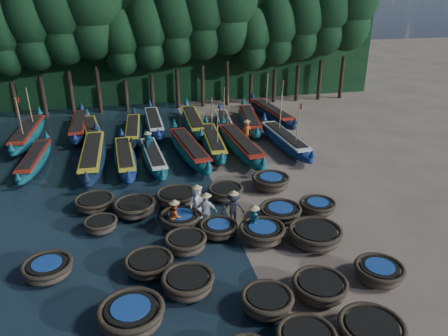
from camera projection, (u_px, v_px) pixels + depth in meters
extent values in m
plane|color=gray|center=(226.00, 212.00, 22.27)|extent=(120.00, 120.00, 0.00)
cube|color=black|center=(171.00, 47.00, 41.29)|extent=(40.00, 3.00, 10.00)
torus|color=#393021|center=(307.00, 335.00, 13.80)|extent=(1.98, 1.98, 0.18)
cylinder|color=black|center=(307.00, 334.00, 13.79)|extent=(1.50, 1.50, 0.05)
ellipsoid|color=#4C3E30|center=(371.00, 333.00, 14.23)|extent=(2.64, 2.64, 0.64)
torus|color=#393021|center=(372.00, 326.00, 14.11)|extent=(2.22, 2.22, 0.19)
cylinder|color=black|center=(372.00, 325.00, 14.10)|extent=(1.70, 1.70, 0.06)
ellipsoid|color=#4C3E30|center=(132.00, 318.00, 14.78)|extent=(2.75, 2.75, 0.75)
torus|color=#393021|center=(131.00, 310.00, 14.64)|extent=(2.31, 2.31, 0.23)
cylinder|color=black|center=(131.00, 309.00, 14.63)|extent=(1.75, 1.75, 0.07)
cylinder|color=#1A4393|center=(131.00, 308.00, 14.61)|extent=(1.35, 1.35, 0.05)
ellipsoid|color=#4C3E30|center=(188.00, 285.00, 16.38)|extent=(2.17, 2.17, 0.70)
torus|color=#393021|center=(188.00, 278.00, 16.25)|extent=(2.03, 2.03, 0.21)
cylinder|color=black|center=(188.00, 277.00, 16.23)|extent=(1.52, 1.52, 0.06)
ellipsoid|color=#4C3E30|center=(267.00, 304.00, 15.46)|extent=(2.15, 2.15, 0.67)
torus|color=#393021|center=(267.00, 297.00, 15.34)|extent=(1.92, 1.92, 0.20)
cylinder|color=black|center=(267.00, 296.00, 15.32)|extent=(1.44, 1.44, 0.06)
ellipsoid|color=#4C3E30|center=(320.00, 289.00, 16.24)|extent=(2.15, 2.15, 0.62)
torus|color=#393021|center=(320.00, 283.00, 16.12)|extent=(2.10, 2.10, 0.19)
cylinder|color=black|center=(320.00, 282.00, 16.11)|extent=(1.60, 1.60, 0.06)
ellipsoid|color=#4C3E30|center=(379.00, 274.00, 17.10)|extent=(2.16, 2.16, 0.62)
torus|color=#393021|center=(380.00, 268.00, 16.98)|extent=(1.97, 1.97, 0.19)
cylinder|color=black|center=(380.00, 267.00, 16.97)|extent=(1.49, 1.49, 0.06)
cylinder|color=#1A4393|center=(380.00, 266.00, 16.95)|extent=(1.15, 1.15, 0.04)
ellipsoid|color=#4C3E30|center=(48.00, 271.00, 17.27)|extent=(2.45, 2.45, 0.61)
torus|color=#393021|center=(47.00, 265.00, 17.16)|extent=(2.00, 2.00, 0.19)
cylinder|color=black|center=(47.00, 264.00, 17.14)|extent=(1.52, 1.52, 0.06)
cylinder|color=#1A4393|center=(47.00, 263.00, 17.13)|extent=(1.17, 1.17, 0.04)
ellipsoid|color=#4C3E30|center=(149.00, 266.00, 17.58)|extent=(2.39, 2.39, 0.60)
torus|color=#393021|center=(149.00, 260.00, 17.47)|extent=(1.99, 1.99, 0.18)
cylinder|color=black|center=(149.00, 259.00, 17.45)|extent=(1.52, 1.52, 0.05)
ellipsoid|color=#4C3E30|center=(186.00, 245.00, 18.91)|extent=(2.22, 2.22, 0.66)
torus|color=#393021|center=(186.00, 239.00, 18.78)|extent=(1.87, 1.87, 0.20)
cylinder|color=black|center=(185.00, 238.00, 18.76)|extent=(1.40, 1.40, 0.06)
ellipsoid|color=#4C3E30|center=(262.00, 235.00, 19.62)|extent=(2.18, 2.18, 0.69)
torus|color=#393021|center=(262.00, 228.00, 19.49)|extent=(2.13, 2.13, 0.21)
cylinder|color=black|center=(262.00, 228.00, 19.47)|extent=(1.61, 1.61, 0.06)
cylinder|color=#1A4393|center=(262.00, 227.00, 19.46)|extent=(1.24, 1.24, 0.04)
ellipsoid|color=#4C3E30|center=(315.00, 237.00, 19.43)|extent=(2.52, 2.52, 0.71)
torus|color=#393021|center=(315.00, 231.00, 19.30)|extent=(2.43, 2.43, 0.22)
cylinder|color=black|center=(316.00, 230.00, 19.28)|extent=(1.85, 1.85, 0.06)
ellipsoid|color=#4C3E30|center=(101.00, 226.00, 20.41)|extent=(1.68, 1.68, 0.56)
torus|color=#393021|center=(100.00, 221.00, 20.31)|extent=(1.58, 1.58, 0.17)
cylinder|color=black|center=(100.00, 221.00, 20.29)|extent=(1.18, 1.18, 0.05)
ellipsoid|color=#4C3E30|center=(181.00, 221.00, 20.77)|extent=(1.99, 1.99, 0.64)
torus|color=#393021|center=(180.00, 216.00, 20.65)|extent=(2.02, 2.02, 0.19)
cylinder|color=black|center=(180.00, 215.00, 20.64)|extent=(1.53, 1.53, 0.06)
cylinder|color=#1A4393|center=(180.00, 214.00, 20.62)|extent=(1.18, 1.18, 0.04)
ellipsoid|color=#4C3E30|center=(218.00, 230.00, 20.07)|extent=(1.87, 1.87, 0.58)
torus|color=#393021|center=(218.00, 225.00, 19.96)|extent=(1.77, 1.77, 0.17)
cylinder|color=black|center=(218.00, 225.00, 19.94)|extent=(1.34, 1.34, 0.05)
cylinder|color=#1A4393|center=(218.00, 224.00, 19.93)|extent=(1.03, 1.03, 0.03)
ellipsoid|color=#4C3E30|center=(280.00, 214.00, 21.42)|extent=(2.36, 2.36, 0.62)
torus|color=#393021|center=(280.00, 209.00, 21.30)|extent=(2.10, 2.10, 0.19)
cylinder|color=black|center=(281.00, 208.00, 21.29)|extent=(1.60, 1.60, 0.06)
cylinder|color=#1A4393|center=(281.00, 207.00, 21.27)|extent=(1.23, 1.23, 0.04)
ellipsoid|color=#4C3E30|center=(317.00, 208.00, 22.04)|extent=(1.79, 1.79, 0.57)
torus|color=#393021|center=(318.00, 203.00, 21.94)|extent=(1.84, 1.84, 0.17)
cylinder|color=black|center=(318.00, 203.00, 21.92)|extent=(1.40, 1.40, 0.05)
cylinder|color=#1A4393|center=(318.00, 202.00, 21.91)|extent=(1.08, 1.08, 0.03)
ellipsoid|color=#4C3E30|center=(95.00, 204.00, 22.38)|extent=(2.01, 2.01, 0.59)
torus|color=#393021|center=(94.00, 199.00, 22.27)|extent=(2.02, 2.02, 0.18)
cylinder|color=black|center=(94.00, 199.00, 22.25)|extent=(1.55, 1.55, 0.05)
ellipsoid|color=#4C3E30|center=(135.00, 209.00, 21.77)|extent=(2.46, 2.46, 0.69)
torus|color=#393021|center=(134.00, 204.00, 21.64)|extent=(2.11, 2.11, 0.21)
cylinder|color=black|center=(134.00, 203.00, 21.63)|extent=(1.59, 1.59, 0.06)
ellipsoid|color=#4C3E30|center=(177.00, 199.00, 22.74)|extent=(2.02, 2.02, 0.70)
torus|color=#393021|center=(176.00, 194.00, 22.61)|extent=(2.19, 2.19, 0.21)
cylinder|color=black|center=(176.00, 193.00, 22.59)|extent=(1.65, 1.65, 0.06)
ellipsoid|color=#4C3E30|center=(225.00, 194.00, 23.36)|extent=(2.32, 2.32, 0.68)
torus|color=#393021|center=(225.00, 188.00, 23.23)|extent=(1.93, 1.93, 0.21)
cylinder|color=black|center=(225.00, 188.00, 23.22)|extent=(1.44, 1.44, 0.06)
ellipsoid|color=#4C3E30|center=(271.00, 183.00, 24.52)|extent=(2.45, 2.45, 0.70)
torus|color=#393021|center=(271.00, 178.00, 24.39)|extent=(2.16, 2.16, 0.21)
cylinder|color=black|center=(271.00, 177.00, 24.37)|extent=(1.63, 1.63, 0.06)
cylinder|color=#1A4393|center=(271.00, 177.00, 24.35)|extent=(1.25, 1.25, 0.04)
ellipsoid|color=#0E4B50|center=(35.00, 161.00, 27.33)|extent=(1.85, 7.21, 0.89)
cone|color=#0E4B50|center=(46.00, 134.00, 30.25)|extent=(0.39, 0.39, 0.53)
cone|color=#0E4B50|center=(17.00, 176.00, 23.96)|extent=(0.39, 0.39, 0.45)
cube|color=#9E2113|center=(34.00, 155.00, 27.18)|extent=(1.37, 5.58, 0.11)
cube|color=black|center=(34.00, 154.00, 27.15)|extent=(1.07, 4.85, 0.09)
ellipsoid|color=#0D1A31|center=(93.00, 157.00, 27.56)|extent=(1.76, 8.96, 1.12)
cone|color=#0D1A31|center=(96.00, 125.00, 31.18)|extent=(0.49, 0.49, 0.67)
cone|color=#0D1A31|center=(86.00, 176.00, 23.39)|extent=(0.49, 0.49, 0.56)
cube|color=gold|center=(92.00, 150.00, 27.38)|extent=(1.29, 6.94, 0.13)
cube|color=black|center=(92.00, 149.00, 27.34)|extent=(0.97, 6.04, 0.11)
ellipsoid|color=navy|center=(125.00, 159.00, 27.55)|extent=(1.66, 7.54, 0.94)
cone|color=navy|center=(121.00, 132.00, 30.54)|extent=(0.41, 0.41, 0.56)
cone|color=navy|center=(128.00, 174.00, 24.09)|extent=(0.41, 0.41, 0.47)
cube|color=gold|center=(125.00, 153.00, 27.39)|extent=(1.22, 5.84, 0.11)
cube|color=black|center=(125.00, 152.00, 27.36)|extent=(0.94, 5.09, 0.09)
ellipsoid|color=#0E4B50|center=(154.00, 158.00, 27.75)|extent=(1.81, 7.14, 0.88)
cone|color=#0E4B50|center=(146.00, 133.00, 30.54)|extent=(0.39, 0.39, 0.53)
cone|color=#0E4B50|center=(162.00, 171.00, 24.52)|extent=(0.39, 0.39, 0.44)
cube|color=white|center=(153.00, 153.00, 27.60)|extent=(1.34, 5.53, 0.11)
cube|color=black|center=(153.00, 152.00, 27.57)|extent=(1.05, 4.81, 0.09)
ellipsoid|color=#0E4B50|center=(189.00, 150.00, 28.81)|extent=(2.55, 8.56, 1.05)
cone|color=#0E4B50|center=(174.00, 122.00, 32.08)|extent=(0.46, 0.46, 0.63)
cone|color=#0E4B50|center=(208.00, 164.00, 25.01)|extent=(0.46, 0.46, 0.53)
cube|color=#9E2113|center=(189.00, 144.00, 28.63)|extent=(1.90, 6.62, 0.13)
cube|color=black|center=(189.00, 142.00, 28.60)|extent=(1.52, 5.75, 0.11)
ellipsoid|color=#0E4B50|center=(213.00, 143.00, 30.12)|extent=(1.83, 7.87, 0.98)
cone|color=#0E4B50|center=(206.00, 118.00, 33.31)|extent=(0.43, 0.43, 0.59)
cone|color=#0E4B50|center=(222.00, 155.00, 26.45)|extent=(0.43, 0.43, 0.49)
cube|color=gold|center=(213.00, 137.00, 29.96)|extent=(1.36, 6.10, 0.12)
cube|color=black|center=(213.00, 136.00, 29.93)|extent=(1.05, 5.30, 0.10)
cylinder|color=#997F4C|center=(212.00, 116.00, 30.57)|extent=(0.07, 0.23, 2.73)
cylinder|color=#997F4C|center=(218.00, 128.00, 28.19)|extent=(0.07, 0.23, 2.73)
plane|color=red|center=(220.00, 110.00, 27.74)|extent=(0.00, 0.34, 0.34)
ellipsoid|color=#0E4B50|center=(240.00, 146.00, 29.44)|extent=(2.14, 8.74, 1.08)
cone|color=#0E4B50|center=(223.00, 118.00, 32.86)|extent=(0.48, 0.48, 0.65)
cone|color=#0E4B50|center=(264.00, 160.00, 25.47)|extent=(0.48, 0.48, 0.54)
cube|color=#9E2113|center=(241.00, 140.00, 29.25)|extent=(1.58, 6.76, 0.13)
cube|color=black|center=(241.00, 139.00, 29.22)|extent=(1.23, 5.88, 0.11)
ellipsoid|color=navy|center=(285.00, 141.00, 30.41)|extent=(2.02, 8.26, 1.02)
cone|color=navy|center=(264.00, 116.00, 33.64)|extent=(0.45, 0.45, 0.61)
cone|color=navy|center=(312.00, 153.00, 26.66)|extent=(0.45, 0.45, 0.51)
cube|color=white|center=(285.00, 135.00, 30.23)|extent=(1.50, 6.40, 0.12)
cube|color=black|center=(285.00, 134.00, 30.20)|extent=(1.17, 5.56, 0.10)
cylinder|color=#997F4C|center=(281.00, 114.00, 30.86)|extent=(0.07, 0.24, 2.86)
cylinder|color=#997F4C|center=(297.00, 125.00, 28.43)|extent=(0.07, 0.24, 2.86)
plane|color=red|center=(301.00, 106.00, 27.97)|extent=(0.00, 0.36, 0.36)
ellipsoid|color=#0E4B50|center=(28.00, 135.00, 31.60)|extent=(2.01, 8.53, 1.06)
cone|color=#0E4B50|center=(39.00, 110.00, 35.06)|extent=(0.47, 0.47, 0.63)
cone|color=#0E4B50|center=(11.00, 146.00, 27.62)|extent=(0.47, 0.47, 0.53)
cube|color=#9E2113|center=(27.00, 129.00, 31.43)|extent=(1.49, 6.61, 0.13)
cube|color=black|center=(27.00, 128.00, 31.39)|extent=(1.15, 5.75, 0.11)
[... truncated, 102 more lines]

